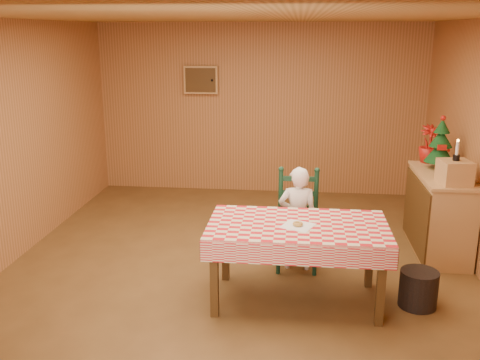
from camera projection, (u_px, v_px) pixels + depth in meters
The scene contains 13 objects.
ground at pixel (238, 270), 5.71m from camera, with size 6.00×6.00×0.00m, color brown.
cabin_walls at pixel (243, 93), 5.73m from camera, with size 5.10×6.05×2.65m.
dining_table at pixel (298, 232), 4.90m from camera, with size 1.66×0.96×0.77m.
ladder_chair at pixel (297, 222), 5.71m from camera, with size 0.44×0.40×1.08m.
seated_child at pixel (298, 218), 5.64m from camera, with size 0.41×0.27×1.12m, color white.
napkin at pixel (298, 226), 4.83m from camera, with size 0.26×0.26×0.00m, color white.
donut at pixel (298, 224), 4.83m from camera, with size 0.10×0.10×0.03m, color #BD9144.
shelf_unit at pixel (439, 213), 6.09m from camera, with size 0.54×1.24×0.93m.
crate at pixel (455, 172), 5.55m from camera, with size 0.30×0.30×0.25m, color tan.
christmas_tree at pixel (440, 145), 6.13m from camera, with size 0.34×0.34×0.62m.
flower_arrangement at pixel (429, 144), 6.44m from camera, with size 0.26×0.26×0.46m, color #A9160F.
candle_set at pixel (457, 154), 5.50m from camera, with size 0.07×0.07×0.22m.
storage_bin at pixel (418, 289), 4.93m from camera, with size 0.35×0.35×0.35m, color black.
Camera 1 is at (0.59, -5.21, 2.47)m, focal length 40.00 mm.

